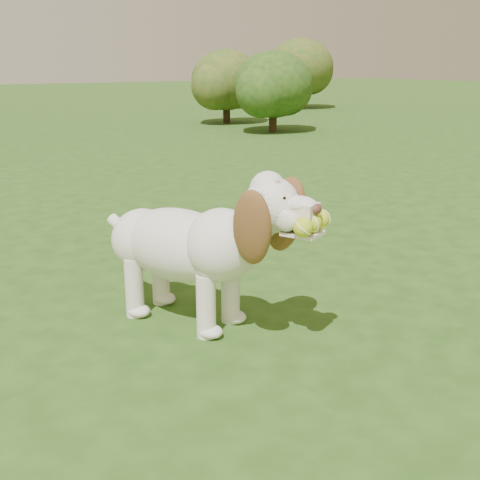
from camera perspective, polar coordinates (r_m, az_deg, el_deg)
ground at (r=3.92m, az=0.52°, el=-3.99°), size 80.00×80.00×0.00m
dog at (r=3.17m, az=-4.13°, el=-0.08°), size 0.82×1.30×0.88m
shrub_h at (r=19.33m, az=5.73°, el=15.98°), size 2.03×2.03×2.11m
shrub_f at (r=14.39m, az=-1.30°, el=14.92°), size 1.62×1.62×1.68m
shrub_d at (r=12.51m, az=3.19°, el=14.52°), size 1.56×1.56×1.62m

